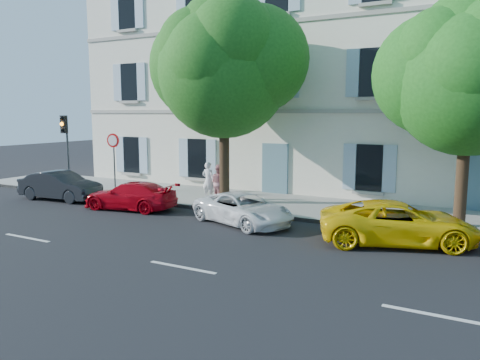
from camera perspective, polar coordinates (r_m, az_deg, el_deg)
The scene contains 14 objects.
ground at distance 15.56m, azimuth 1.60°, elevation -6.43°, with size 90.00×90.00×0.00m, color black.
sidewalk at distance 19.52m, azimuth 7.51°, elevation -3.26°, with size 36.00×4.50×0.15m, color #A09E96.
kerb at distance 17.55m, azimuth 4.97°, elevation -4.50°, with size 36.00×0.16×0.16m, color #9E998E.
building at distance 24.69m, azimuth 12.67°, elevation 12.81°, with size 28.00×7.00×12.00m, color #ECE6CF.
car_dark_sedan at distance 22.72m, azimuth -21.04°, elevation -0.65°, with size 1.38×3.95×1.30m, color black.
car_red_coupe at distance 19.64m, azimuth -13.22°, elevation -1.87°, with size 1.59×3.92×1.14m, color #BA0512.
car_white_coupe at distance 16.63m, azimuth 0.37°, elevation -3.53°, with size 1.83×3.96×1.10m, color white.
car_yellow_supercar at distance 14.91m, azimuth 18.73°, elevation -4.97°, with size 2.15×4.65×1.29m, color yellow.
tree_left at distance 19.70m, azimuth -1.98°, elevation 12.96°, with size 5.43×5.43×8.41m.
tree_right at distance 17.09m, azimuth 26.08°, elevation 10.70°, with size 4.83×4.83×7.44m.
traffic_light at distance 24.33m, azimuth -20.53°, elevation 5.00°, with size 0.30×0.41×3.65m.
road_sign at distance 22.57m, azimuth -15.16°, elevation 3.50°, with size 0.65×0.13×2.83m.
pedestrian_a at distance 20.60m, azimuth -3.88°, elevation -0.07°, with size 0.60×0.40×1.65m, color silver.
pedestrian_b at distance 20.11m, azimuth -2.58°, elevation -0.34°, with size 0.77×0.60×1.59m, color tan.
Camera 1 is at (6.78, -13.45, 3.93)m, focal length 35.00 mm.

